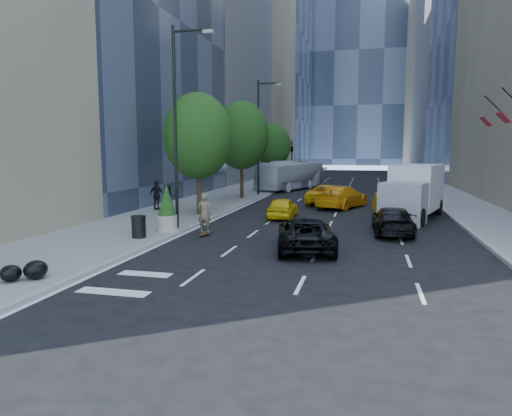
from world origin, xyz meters
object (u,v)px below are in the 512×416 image
(skateboarder, at_px, (205,216))
(box_truck, at_px, (413,191))
(planter_shrub, at_px, (167,208))
(black_sedan_lincoln, at_px, (306,234))
(city_bus, at_px, (291,175))
(trash_can, at_px, (139,227))
(black_sedan_mercedes, at_px, (393,221))

(skateboarder, height_order, box_truck, box_truck)
(planter_shrub, bearing_deg, black_sedan_lincoln, -15.85)
(black_sedan_lincoln, relative_size, city_bus, 0.45)
(trash_can, height_order, planter_shrub, planter_shrub)
(black_sedan_mercedes, distance_m, city_bus, 25.78)
(skateboarder, bearing_deg, box_truck, -141.04)
(black_sedan_lincoln, bearing_deg, skateboarder, -31.33)
(black_sedan_lincoln, relative_size, black_sedan_mercedes, 1.05)
(black_sedan_mercedes, distance_m, trash_can, 12.19)
(box_truck, height_order, planter_shrub, box_truck)
(trash_can, bearing_deg, box_truck, 38.58)
(skateboarder, bearing_deg, black_sedan_mercedes, -163.50)
(city_bus, height_order, planter_shrub, city_bus)
(skateboarder, height_order, planter_shrub, planter_shrub)
(black_sedan_mercedes, bearing_deg, skateboarder, 14.62)
(box_truck, bearing_deg, black_sedan_lincoln, -98.97)
(city_bus, xyz_separation_m, box_truck, (10.45, -18.45, 0.13))
(black_sedan_lincoln, bearing_deg, black_sedan_mercedes, -138.77)
(planter_shrub, bearing_deg, box_truck, 34.09)
(city_bus, height_order, box_truck, box_truck)
(black_sedan_lincoln, xyz_separation_m, city_bus, (-5.30, 28.76, 0.83))
(trash_can, bearing_deg, planter_shrub, 74.48)
(black_sedan_mercedes, height_order, box_truck, box_truck)
(black_sedan_lincoln, bearing_deg, trash_can, -10.87)
(black_sedan_lincoln, distance_m, planter_shrub, 7.40)
(skateboarder, height_order, black_sedan_mercedes, skateboarder)
(city_bus, bearing_deg, skateboarder, -71.65)
(skateboarder, distance_m, black_sedan_lincoln, 5.53)
(city_bus, bearing_deg, black_sedan_mercedes, -51.54)
(black_sedan_lincoln, distance_m, city_bus, 29.25)
(black_sedan_mercedes, distance_m, box_truck, 5.96)
(city_bus, relative_size, trash_can, 11.26)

